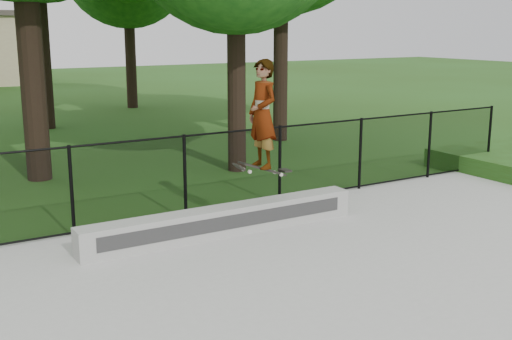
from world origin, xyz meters
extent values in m
cube|color=#989894|center=(0.13, 4.70, 0.29)|extent=(4.87, 0.40, 0.46)
cube|color=black|center=(0.73, 4.48, 1.13)|extent=(0.80, 0.23, 0.31)
imported|color=silver|center=(0.73, 4.48, 2.03)|extent=(0.43, 0.64, 1.74)
cylinder|color=black|center=(-2.00, 5.90, 0.81)|extent=(0.06, 0.06, 1.50)
cylinder|color=black|center=(0.00, 5.90, 0.81)|extent=(0.06, 0.06, 1.50)
cylinder|color=black|center=(2.00, 5.90, 0.81)|extent=(0.06, 0.06, 1.50)
cylinder|color=black|center=(4.00, 5.90, 0.81)|extent=(0.06, 0.06, 1.50)
cylinder|color=black|center=(6.00, 5.90, 0.81)|extent=(0.06, 0.06, 1.50)
cylinder|color=black|center=(8.00, 5.90, 0.81)|extent=(0.06, 0.06, 1.50)
cylinder|color=black|center=(0.00, 5.90, 1.53)|extent=(16.00, 0.04, 0.04)
cylinder|color=black|center=(0.00, 5.90, 0.11)|extent=(16.00, 0.04, 0.04)
cube|color=black|center=(0.00, 5.90, 0.81)|extent=(16.00, 0.01, 1.50)
cylinder|color=black|center=(2.80, 9.00, 2.19)|extent=(0.44, 0.44, 4.37)
cylinder|color=black|center=(6.00, 12.00, 2.52)|extent=(0.44, 0.44, 5.04)
cylinder|color=black|center=(-1.50, 10.50, 2.66)|extent=(0.44, 0.44, 5.31)
cylinder|color=black|center=(0.50, 18.00, 2.82)|extent=(0.44, 0.44, 5.64)
cylinder|color=black|center=(5.00, 22.00, 2.25)|extent=(0.44, 0.44, 4.51)
camera|label=1|loc=(-4.61, -4.18, 3.40)|focal=45.00mm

